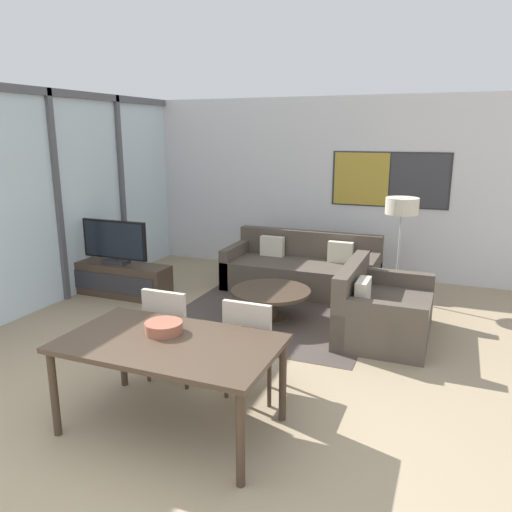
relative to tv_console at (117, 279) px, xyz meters
name	(u,v)px	position (x,y,z in m)	size (l,w,h in m)	color
ground_plane	(120,473)	(2.40, -3.16, -0.23)	(24.00, 24.00, 0.00)	#9E896B
wall_back	(329,187)	(2.44, 2.35, 1.17)	(6.96, 0.09, 2.80)	silver
window_wall_left	(55,188)	(-0.58, -0.41, 1.30)	(0.07, 5.51, 2.80)	silver
area_rug	(271,318)	(2.35, -0.07, -0.23)	(2.43, 2.03, 0.01)	#473D38
tv_console	(117,279)	(0.00, 0.00, 0.00)	(1.60, 0.41, 0.47)	#423326
television	(115,242)	(0.00, 0.00, 0.53)	(1.02, 0.20, 0.61)	#2D2D33
sofa_main	(302,271)	(2.35, 1.28, 0.04)	(2.19, 0.96, 0.81)	#51473D
sofa_side	(378,312)	(3.65, -0.07, 0.04)	(0.96, 1.38, 0.81)	#51473D
coffee_table	(271,297)	(2.35, -0.07, 0.05)	(0.98, 0.98, 0.38)	#423326
dining_table	(170,349)	(2.44, -2.55, 0.43)	(1.65, 0.96, 0.73)	#423326
dining_chair_left	(173,327)	(2.05, -1.86, 0.28)	(0.46, 0.46, 0.90)	#B2A899
dining_chair_centre	(253,341)	(2.84, -1.86, 0.28)	(0.46, 0.46, 0.90)	#B2A899
fruit_bowl	(164,327)	(2.32, -2.43, 0.54)	(0.30, 0.30, 0.09)	#995642
floor_lamp	(402,211)	(3.70, 1.30, 1.00)	(0.44, 0.44, 1.41)	#2D2D33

